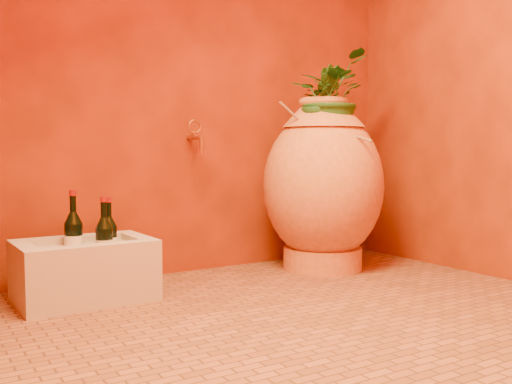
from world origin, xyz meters
TOP-DOWN VIEW (x-y plane):
  - floor at (0.00, 0.00)m, footprint 2.50×2.50m
  - wall_back at (0.00, 1.00)m, footprint 2.50×0.02m
  - wall_right at (1.25, 0.00)m, footprint 0.02×2.00m
  - amphora at (0.60, 0.65)m, footprint 0.77×0.77m
  - stone_basin at (-0.72, 0.68)m, footprint 0.58×0.40m
  - wine_bottle_a at (-0.65, 0.61)m, footprint 0.08×0.08m
  - wine_bottle_b at (-0.60, 0.69)m, footprint 0.08×0.08m
  - wine_bottle_c at (-0.75, 0.74)m, footprint 0.08×0.08m
  - wall_tap at (-0.06, 0.91)m, footprint 0.08×0.17m
  - plant_main at (0.62, 0.63)m, footprint 0.59×0.57m
  - plant_side at (0.55, 0.60)m, footprint 0.27×0.25m

SIDE VIEW (x-z plane):
  - floor at x=0.00m, z-range 0.00..0.00m
  - stone_basin at x=-0.72m, z-range -0.01..0.26m
  - wine_bottle_b at x=-0.60m, z-range 0.10..0.41m
  - wine_bottle_a at x=-0.65m, z-range 0.10..0.42m
  - wine_bottle_c at x=-0.75m, z-range 0.10..0.44m
  - amphora at x=0.60m, z-range 0.00..0.95m
  - wall_tap at x=-0.06m, z-range 0.66..0.84m
  - plant_side at x=0.55m, z-range 0.72..1.12m
  - plant_main at x=0.62m, z-range 0.71..1.21m
  - wall_back at x=0.00m, z-range 0.00..2.50m
  - wall_right at x=1.25m, z-range 0.00..2.50m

